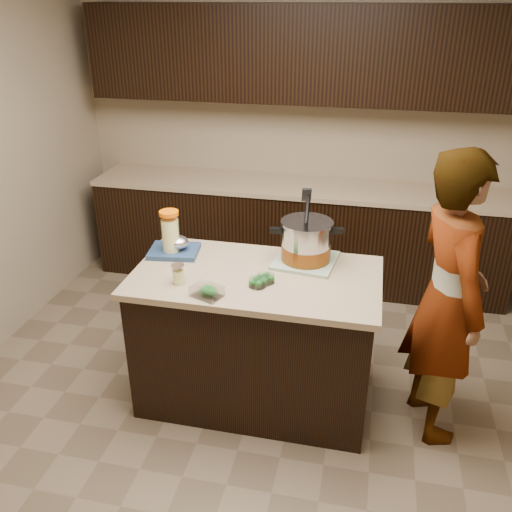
{
  "coord_description": "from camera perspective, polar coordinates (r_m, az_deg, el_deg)",
  "views": [
    {
      "loc": [
        0.61,
        -2.75,
        2.39
      ],
      "look_at": [
        0.0,
        0.0,
        1.02
      ],
      "focal_mm": 38.0,
      "sensor_mm": 36.0,
      "label": 1
    }
  ],
  "objects": [
    {
      "name": "stock_pot",
      "position": [
        3.29,
        5.3,
        1.33
      ],
      "size": [
        0.44,
        0.37,
        0.45
      ],
      "rotation": [
        0.0,
        0.0,
        0.21
      ],
      "color": "#B7B7BC",
      "rests_on": "dish_towel"
    },
    {
      "name": "blue_tray",
      "position": [
        3.46,
        -8.5,
        0.87
      ],
      "size": [
        0.33,
        0.28,
        0.12
      ],
      "rotation": [
        0.0,
        0.0,
        0.13
      ],
      "color": "navy",
      "rests_on": "island"
    },
    {
      "name": "broccoli_tub_rect",
      "position": [
        2.97,
        -5.2,
        -3.77
      ],
      "size": [
        0.19,
        0.17,
        0.06
      ],
      "rotation": [
        0.0,
        0.0,
        -0.38
      ],
      "color": "silver",
      "rests_on": "island"
    },
    {
      "name": "island",
      "position": [
        3.42,
        0.0,
        -8.58
      ],
      "size": [
        1.46,
        0.81,
        0.9
      ],
      "color": "black",
      "rests_on": "ground"
    },
    {
      "name": "broccoli_tub_left",
      "position": [
        3.09,
        1.03,
        -2.42
      ],
      "size": [
        0.13,
        0.13,
        0.05
      ],
      "rotation": [
        0.0,
        0.0,
        -0.28
      ],
      "color": "silver",
      "rests_on": "island"
    },
    {
      "name": "mason_jar",
      "position": [
        3.1,
        -8.19,
        -1.92
      ],
      "size": [
        0.1,
        0.1,
        0.12
      ],
      "rotation": [
        0.0,
        0.0,
        0.41
      ],
      "color": "#F0EF93",
      "rests_on": "island"
    },
    {
      "name": "back_cabinets",
      "position": [
        4.76,
        4.55,
        8.12
      ],
      "size": [
        3.6,
        0.63,
        2.33
      ],
      "color": "black",
      "rests_on": "ground"
    },
    {
      "name": "lemonade_pitcher",
      "position": [
        3.41,
        -8.99,
        2.19
      ],
      "size": [
        0.15,
        0.15,
        0.29
      ],
      "rotation": [
        0.0,
        0.0,
        -0.26
      ],
      "color": "#F0EF93",
      "rests_on": "island"
    },
    {
      "name": "dish_towel",
      "position": [
        3.34,
        5.22,
        -0.47
      ],
      "size": [
        0.4,
        0.4,
        0.02
      ],
      "primitive_type": "cube",
      "rotation": [
        0.0,
        0.0,
        -0.13
      ],
      "color": "#5C895D",
      "rests_on": "island"
    },
    {
      "name": "broccoli_tub_right",
      "position": [
        3.05,
        0.16,
        -2.83
      ],
      "size": [
        0.11,
        0.11,
        0.05
      ],
      "rotation": [
        0.0,
        0.0,
        0.12
      ],
      "color": "silver",
      "rests_on": "island"
    },
    {
      "name": "room_shell",
      "position": [
        2.9,
        0.0,
        12.44
      ],
      "size": [
        4.04,
        4.04,
        2.72
      ],
      "color": "tan",
      "rests_on": "ground"
    },
    {
      "name": "person",
      "position": [
        3.19,
        19.49,
        -4.37
      ],
      "size": [
        0.58,
        0.72,
        1.72
      ],
      "primitive_type": "imported",
      "rotation": [
        0.0,
        0.0,
        1.88
      ],
      "color": "gray",
      "rests_on": "ground"
    },
    {
      "name": "ground_plane",
      "position": [
        3.7,
        0.0,
        -14.36
      ],
      "size": [
        4.0,
        4.0,
        0.0
      ],
      "primitive_type": "plane",
      "color": "brown",
      "rests_on": "ground"
    }
  ]
}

